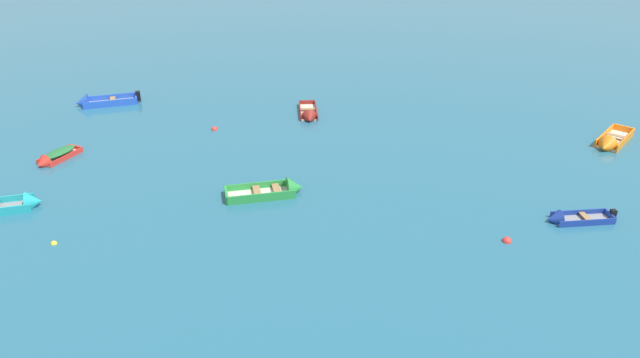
{
  "coord_description": "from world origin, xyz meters",
  "views": [
    {
      "loc": [
        3.59,
        -9.5,
        15.12
      ],
      "look_at": [
        0.0,
        19.33,
        0.15
      ],
      "focal_mm": 32.58,
      "sensor_mm": 36.0,
      "label": 1
    }
  ],
  "objects_px": {
    "rowboat_red_far_back": "(53,158)",
    "rowboat_green_far_left": "(280,190)",
    "rowboat_turquoise_midfield_right": "(18,205)",
    "mooring_buoy_far_field": "(54,244)",
    "rowboat_orange_back_row_center": "(610,143)",
    "mooring_buoy_central": "(507,241)",
    "mooring_buoy_near_foreground": "(214,130)",
    "rowboat_deep_blue_back_row_left": "(567,219)",
    "rowboat_maroon_outer_right": "(309,116)",
    "rowboat_blue_back_row_right": "(96,102)"
  },
  "relations": [
    {
      "from": "rowboat_orange_back_row_center",
      "to": "mooring_buoy_far_field",
      "type": "xyz_separation_m",
      "value": [
        -29.32,
        -14.91,
        -0.23
      ]
    },
    {
      "from": "rowboat_deep_blue_back_row_left",
      "to": "mooring_buoy_central",
      "type": "relative_size",
      "value": 7.93
    },
    {
      "from": "mooring_buoy_central",
      "to": "rowboat_green_far_left",
      "type": "bearing_deg",
      "value": 164.09
    },
    {
      "from": "rowboat_deep_blue_back_row_left",
      "to": "rowboat_maroon_outer_right",
      "type": "bearing_deg",
      "value": 139.79
    },
    {
      "from": "rowboat_red_far_back",
      "to": "rowboat_orange_back_row_center",
      "type": "distance_m",
      "value": 34.66
    },
    {
      "from": "rowboat_orange_back_row_center",
      "to": "mooring_buoy_near_foreground",
      "type": "height_order",
      "value": "rowboat_orange_back_row_center"
    },
    {
      "from": "mooring_buoy_central",
      "to": "mooring_buoy_near_foreground",
      "type": "height_order",
      "value": "mooring_buoy_central"
    },
    {
      "from": "mooring_buoy_central",
      "to": "mooring_buoy_near_foreground",
      "type": "distance_m",
      "value": 21.13
    },
    {
      "from": "rowboat_deep_blue_back_row_left",
      "to": "mooring_buoy_near_foreground",
      "type": "relative_size",
      "value": 8.05
    },
    {
      "from": "rowboat_red_far_back",
      "to": "rowboat_green_far_left",
      "type": "relative_size",
      "value": 0.72
    },
    {
      "from": "rowboat_red_far_back",
      "to": "mooring_buoy_near_foreground",
      "type": "bearing_deg",
      "value": 36.55
    },
    {
      "from": "rowboat_blue_back_row_right",
      "to": "rowboat_green_far_left",
      "type": "height_order",
      "value": "rowboat_blue_back_row_right"
    },
    {
      "from": "rowboat_orange_back_row_center",
      "to": "mooring_buoy_central",
      "type": "height_order",
      "value": "rowboat_orange_back_row_center"
    },
    {
      "from": "rowboat_maroon_outer_right",
      "to": "rowboat_blue_back_row_right",
      "type": "distance_m",
      "value": 16.34
    },
    {
      "from": "mooring_buoy_far_field",
      "to": "rowboat_maroon_outer_right",
      "type": "bearing_deg",
      "value": 61.29
    },
    {
      "from": "rowboat_maroon_outer_right",
      "to": "rowboat_deep_blue_back_row_left",
      "type": "bearing_deg",
      "value": -40.21
    },
    {
      "from": "mooring_buoy_far_field",
      "to": "rowboat_deep_blue_back_row_left",
      "type": "bearing_deg",
      "value": 11.67
    },
    {
      "from": "rowboat_blue_back_row_right",
      "to": "rowboat_orange_back_row_center",
      "type": "bearing_deg",
      "value": -5.12
    },
    {
      "from": "rowboat_red_far_back",
      "to": "rowboat_turquoise_midfield_right",
      "type": "xyz_separation_m",
      "value": [
        1.17,
        -5.55,
        -0.04
      ]
    },
    {
      "from": "rowboat_blue_back_row_right",
      "to": "mooring_buoy_near_foreground",
      "type": "bearing_deg",
      "value": -19.41
    },
    {
      "from": "rowboat_red_far_back",
      "to": "mooring_buoy_far_field",
      "type": "distance_m",
      "value": 9.69
    },
    {
      "from": "rowboat_turquoise_midfield_right",
      "to": "rowboat_red_far_back",
      "type": "bearing_deg",
      "value": 101.94
    },
    {
      "from": "rowboat_maroon_outer_right",
      "to": "rowboat_turquoise_midfield_right",
      "type": "distance_m",
      "value": 19.62
    },
    {
      "from": "rowboat_blue_back_row_right",
      "to": "mooring_buoy_far_field",
      "type": "distance_m",
      "value": 19.36
    },
    {
      "from": "rowboat_red_far_back",
      "to": "mooring_buoy_central",
      "type": "height_order",
      "value": "rowboat_red_far_back"
    },
    {
      "from": "rowboat_blue_back_row_right",
      "to": "rowboat_deep_blue_back_row_left",
      "type": "bearing_deg",
      "value": -22.89
    },
    {
      "from": "mooring_buoy_far_field",
      "to": "rowboat_blue_back_row_right",
      "type": "bearing_deg",
      "value": 110.41
    },
    {
      "from": "rowboat_orange_back_row_center",
      "to": "rowboat_maroon_outer_right",
      "type": "bearing_deg",
      "value": 172.55
    },
    {
      "from": "rowboat_red_far_back",
      "to": "rowboat_deep_blue_back_row_left",
      "type": "xyz_separation_m",
      "value": [
        29.05,
        -3.43,
        -0.09
      ]
    },
    {
      "from": "mooring_buoy_far_field",
      "to": "rowboat_red_far_back",
      "type": "bearing_deg",
      "value": 119.23
    },
    {
      "from": "rowboat_red_far_back",
      "to": "rowboat_orange_back_row_center",
      "type": "height_order",
      "value": "rowboat_orange_back_row_center"
    },
    {
      "from": "mooring_buoy_far_field",
      "to": "mooring_buoy_central",
      "type": "height_order",
      "value": "mooring_buoy_central"
    },
    {
      "from": "mooring_buoy_central",
      "to": "mooring_buoy_near_foreground",
      "type": "bearing_deg",
      "value": 146.36
    },
    {
      "from": "rowboat_orange_back_row_center",
      "to": "rowboat_green_far_left",
      "type": "xyz_separation_m",
      "value": [
        -19.73,
        -8.81,
        -0.01
      ]
    },
    {
      "from": "rowboat_deep_blue_back_row_left",
      "to": "mooring_buoy_near_foreground",
      "type": "distance_m",
      "value": 22.92
    },
    {
      "from": "rowboat_green_far_left",
      "to": "mooring_buoy_far_field",
      "type": "relative_size",
      "value": 14.77
    },
    {
      "from": "rowboat_deep_blue_back_row_left",
      "to": "rowboat_green_far_left",
      "type": "height_order",
      "value": "rowboat_green_far_left"
    },
    {
      "from": "rowboat_red_far_back",
      "to": "mooring_buoy_central",
      "type": "xyz_separation_m",
      "value": [
        25.8,
        -5.62,
        -0.24
      ]
    },
    {
      "from": "rowboat_deep_blue_back_row_left",
      "to": "rowboat_orange_back_row_center",
      "type": "bearing_deg",
      "value": 63.19
    },
    {
      "from": "rowboat_red_far_back",
      "to": "rowboat_deep_blue_back_row_left",
      "type": "height_order",
      "value": "rowboat_red_far_back"
    },
    {
      "from": "rowboat_maroon_outer_right",
      "to": "mooring_buoy_central",
      "type": "distance_m",
      "value": 18.63
    },
    {
      "from": "rowboat_maroon_outer_right",
      "to": "mooring_buoy_near_foreground",
      "type": "bearing_deg",
      "value": -154.18
    },
    {
      "from": "rowboat_red_far_back",
      "to": "mooring_buoy_near_foreground",
      "type": "relative_size",
      "value": 7.07
    },
    {
      "from": "rowboat_red_far_back",
      "to": "rowboat_blue_back_row_right",
      "type": "xyz_separation_m",
      "value": [
        -2.02,
        9.69,
        -0.01
      ]
    },
    {
      "from": "rowboat_deep_blue_back_row_left",
      "to": "rowboat_turquoise_midfield_right",
      "type": "relative_size",
      "value": 0.9
    },
    {
      "from": "rowboat_turquoise_midfield_right",
      "to": "mooring_buoy_near_foreground",
      "type": "distance_m",
      "value": 13.59
    },
    {
      "from": "rowboat_red_far_back",
      "to": "mooring_buoy_near_foreground",
      "type": "xyz_separation_m",
      "value": [
        8.21,
        6.08,
        -0.24
      ]
    },
    {
      "from": "rowboat_blue_back_row_right",
      "to": "mooring_buoy_central",
      "type": "bearing_deg",
      "value": -28.82
    },
    {
      "from": "rowboat_orange_back_row_center",
      "to": "rowboat_green_far_left",
      "type": "height_order",
      "value": "same"
    },
    {
      "from": "mooring_buoy_central",
      "to": "mooring_buoy_near_foreground",
      "type": "relative_size",
      "value": 1.01
    }
  ]
}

